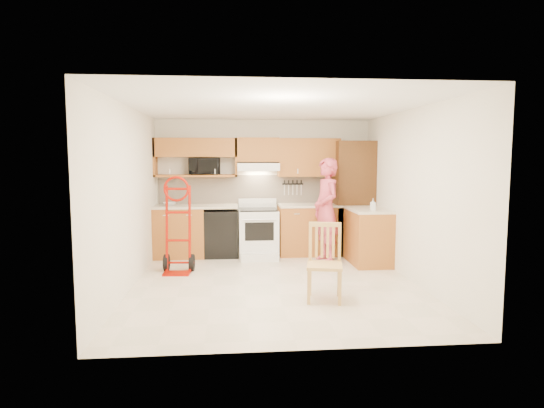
{
  "coord_description": "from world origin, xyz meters",
  "views": [
    {
      "loc": [
        -0.61,
        -6.29,
        1.8
      ],
      "look_at": [
        0.0,
        0.5,
        1.1
      ],
      "focal_mm": 29.93,
      "sensor_mm": 36.0,
      "label": 1
    }
  ],
  "objects": [
    {
      "name": "countertop_right",
      "position": [
        0.83,
        1.95,
        0.92
      ],
      "size": [
        1.14,
        0.63,
        0.04
      ],
      "primitive_type": "cube",
      "color": "beige",
      "rests_on": "lower_cab_right"
    },
    {
      "name": "knife_strip",
      "position": [
        0.55,
        2.21,
        1.24
      ],
      "size": [
        0.4,
        0.05,
        0.29
      ],
      "primitive_type": null,
      "color": "black",
      "rests_on": "backsplash"
    },
    {
      "name": "upper_cab_left",
      "position": [
        -1.25,
        2.08,
        1.98
      ],
      "size": [
        1.5,
        0.33,
        0.34
      ],
      "primitive_type": "cube",
      "color": "#9A5A22",
      "rests_on": "wall_back"
    },
    {
      "name": "lower_cab_left",
      "position": [
        -1.55,
        1.95,
        0.45
      ],
      "size": [
        0.9,
        0.6,
        0.9
      ],
      "primitive_type": "cube",
      "color": "#9A5A22",
      "rests_on": "ground"
    },
    {
      "name": "ceiling",
      "position": [
        0.0,
        0.0,
        2.51
      ],
      "size": [
        4.0,
        4.5,
        0.02
      ],
      "primitive_type": "cube",
      "color": "white",
      "rests_on": "ground"
    },
    {
      "name": "bowl",
      "position": [
        -1.72,
        1.95,
        0.97
      ],
      "size": [
        0.28,
        0.28,
        0.06
      ],
      "primitive_type": "imported",
      "rotation": [
        0.0,
        0.0,
        0.28
      ],
      "color": "white",
      "rests_on": "countertop_left"
    },
    {
      "name": "upper_shelf_mw",
      "position": [
        -1.25,
        2.08,
        1.47
      ],
      "size": [
        1.5,
        0.33,
        0.04
      ],
      "primitive_type": "cube",
      "color": "#9A5A22",
      "rests_on": "wall_back"
    },
    {
      "name": "soap_bottle",
      "position": [
        1.7,
        0.91,
        1.04
      ],
      "size": [
        0.11,
        0.11,
        0.19
      ],
      "primitive_type": "imported",
      "rotation": [
        0.0,
        0.0,
        -0.25
      ],
      "color": "white",
      "rests_on": "countertop_return"
    },
    {
      "name": "cab_return_right",
      "position": [
        1.7,
        1.15,
        0.45
      ],
      "size": [
        0.6,
        1.0,
        0.9
      ],
      "primitive_type": "cube",
      "color": "#9A5A22",
      "rests_on": "ground"
    },
    {
      "name": "wall_right",
      "position": [
        2.01,
        0.0,
        1.25
      ],
      "size": [
        0.02,
        4.5,
        2.5
      ],
      "primitive_type": "cube",
      "color": "white",
      "rests_on": "ground"
    },
    {
      "name": "upper_cab_right",
      "position": [
        0.83,
        2.08,
        1.8
      ],
      "size": [
        1.14,
        0.33,
        0.7
      ],
      "primitive_type": "cube",
      "color": "#9A5A22",
      "rests_on": "wall_back"
    },
    {
      "name": "lower_cab_right",
      "position": [
        0.83,
        1.95,
        0.45
      ],
      "size": [
        1.14,
        0.6,
        0.9
      ],
      "primitive_type": "cube",
      "color": "#9A5A22",
      "rests_on": "ground"
    },
    {
      "name": "range_hood",
      "position": [
        -0.12,
        2.02,
        1.63
      ],
      "size": [
        0.76,
        0.46,
        0.14
      ],
      "primitive_type": "cube",
      "color": "white",
      "rests_on": "wall_back"
    },
    {
      "name": "wall_left",
      "position": [
        -2.01,
        0.0,
        1.25
      ],
      "size": [
        0.02,
        4.5,
        2.5
      ],
      "primitive_type": "cube",
      "color": "white",
      "rests_on": "ground"
    },
    {
      "name": "pantry_tall",
      "position": [
        1.65,
        1.95,
        1.05
      ],
      "size": [
        0.7,
        0.6,
        2.1
      ],
      "primitive_type": "cube",
      "color": "#562C11",
      "rests_on": "ground"
    },
    {
      "name": "hand_truck",
      "position": [
        -1.46,
        0.78,
        0.68
      ],
      "size": [
        0.57,
        0.53,
        1.36
      ],
      "primitive_type": null,
      "rotation": [
        0.0,
        0.0,
        -0.06
      ],
      "color": "#9F0F02",
      "rests_on": "ground"
    },
    {
      "name": "backsplash",
      "position": [
        0.0,
        2.23,
        1.2
      ],
      "size": [
        3.92,
        0.03,
        0.55
      ],
      "primitive_type": "cube",
      "color": "beige",
      "rests_on": "wall_back"
    },
    {
      "name": "wall_front",
      "position": [
        0.0,
        -2.26,
        1.25
      ],
      "size": [
        4.0,
        0.02,
        2.5
      ],
      "primitive_type": "cube",
      "color": "white",
      "rests_on": "ground"
    },
    {
      "name": "countertop_return",
      "position": [
        1.7,
        1.15,
        0.92
      ],
      "size": [
        0.63,
        1.0,
        0.04
      ],
      "primitive_type": "cube",
      "color": "beige",
      "rests_on": "cab_return_right"
    },
    {
      "name": "dining_chair",
      "position": [
        0.55,
        -0.79,
        0.49
      ],
      "size": [
        0.52,
        0.56,
        0.97
      ],
      "primitive_type": null,
      "rotation": [
        0.0,
        0.0,
        -0.21
      ],
      "color": "tan",
      "rests_on": "ground"
    },
    {
      "name": "countertop_left",
      "position": [
        -1.25,
        1.95,
        0.92
      ],
      "size": [
        1.5,
        0.63,
        0.04
      ],
      "primitive_type": "cube",
      "color": "beige",
      "rests_on": "lower_cab_left"
    },
    {
      "name": "person",
      "position": [
        1.02,
        1.35,
        0.9
      ],
      "size": [
        0.56,
        0.73,
        1.79
      ],
      "primitive_type": "imported",
      "rotation": [
        0.0,
        0.0,
        -1.36
      ],
      "color": "#C64254",
      "rests_on": "ground"
    },
    {
      "name": "dishwasher",
      "position": [
        -0.8,
        1.95,
        0.42
      ],
      "size": [
        0.6,
        0.6,
        0.85
      ],
      "primitive_type": "cube",
      "color": "black",
      "rests_on": "ground"
    },
    {
      "name": "range",
      "position": [
        -0.13,
        1.78,
        0.52
      ],
      "size": [
        0.7,
        0.93,
        1.04
      ],
      "primitive_type": null,
      "color": "white",
      "rests_on": "ground"
    },
    {
      "name": "floor",
      "position": [
        0.0,
        0.0,
        -0.01
      ],
      "size": [
        4.0,
        4.5,
        0.02
      ],
      "primitive_type": "cube",
      "color": "beige",
      "rests_on": "ground"
    },
    {
      "name": "microwave",
      "position": [
        -1.1,
        2.08,
        1.65
      ],
      "size": [
        0.59,
        0.42,
        0.31
      ],
      "primitive_type": "imported",
      "rotation": [
        0.0,
        0.0,
        0.07
      ],
      "color": "black",
      "rests_on": "upper_shelf_mw"
    },
    {
      "name": "wall_back",
      "position": [
        0.0,
        2.26,
        1.25
      ],
      "size": [
        4.0,
        0.02,
        2.5
      ],
      "primitive_type": "cube",
      "color": "white",
      "rests_on": "ground"
    },
    {
      "name": "upper_cab_center",
      "position": [
        -0.12,
        2.08,
        1.94
      ],
      "size": [
        0.76,
        0.33,
        0.44
      ],
      "primitive_type": "cube",
      "color": "#9A5A22",
      "rests_on": "wall_back"
    }
  ]
}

